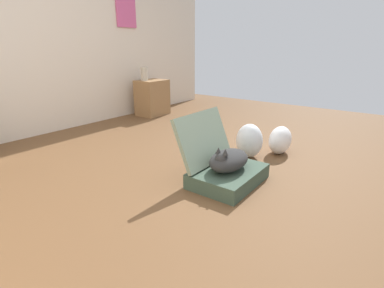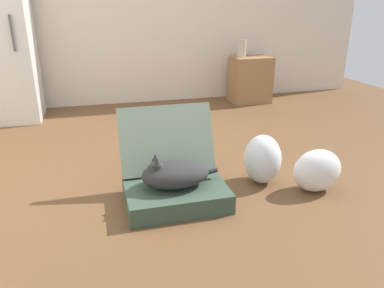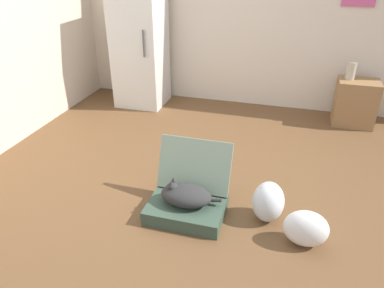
% 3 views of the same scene
% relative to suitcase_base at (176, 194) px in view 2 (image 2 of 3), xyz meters
% --- Properties ---
extents(ground_plane, '(7.68, 7.68, 0.00)m').
position_rel_suitcase_base_xyz_m(ground_plane, '(0.07, 0.56, -0.06)').
color(ground_plane, brown).
rests_on(ground_plane, ground).
extents(suitcase_base, '(0.65, 0.48, 0.13)m').
position_rel_suitcase_base_xyz_m(suitcase_base, '(0.00, 0.00, 0.00)').
color(suitcase_base, '#384C3D').
rests_on(suitcase_base, ground).
extents(suitcase_lid, '(0.65, 0.22, 0.45)m').
position_rel_suitcase_base_xyz_m(suitcase_lid, '(0.00, 0.26, 0.29)').
color(suitcase_lid, gray).
rests_on(suitcase_lid, suitcase_base).
extents(cat, '(0.52, 0.28, 0.22)m').
position_rel_suitcase_base_xyz_m(cat, '(-0.01, 0.00, 0.15)').
color(cat, '#2D2D2D').
rests_on(cat, suitcase_base).
extents(plastic_bag_white, '(0.27, 0.28, 0.36)m').
position_rel_suitcase_base_xyz_m(plastic_bag_white, '(0.68, 0.14, 0.12)').
color(plastic_bag_white, silver).
rests_on(plastic_bag_white, ground).
extents(plastic_bag_clear, '(0.35, 0.22, 0.31)m').
position_rel_suitcase_base_xyz_m(plastic_bag_clear, '(0.99, -0.08, 0.09)').
color(plastic_bag_clear, white).
rests_on(plastic_bag_clear, ground).
extents(side_table, '(0.50, 0.39, 0.59)m').
position_rel_suitcase_base_xyz_m(side_table, '(1.56, 2.41, 0.23)').
color(side_table, olive).
rests_on(side_table, ground).
extents(vase_tall, '(0.12, 0.12, 0.22)m').
position_rel_suitcase_base_xyz_m(vase_tall, '(1.43, 2.44, 0.64)').
color(vase_tall, '#B7AD99').
rests_on(vase_tall, side_table).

